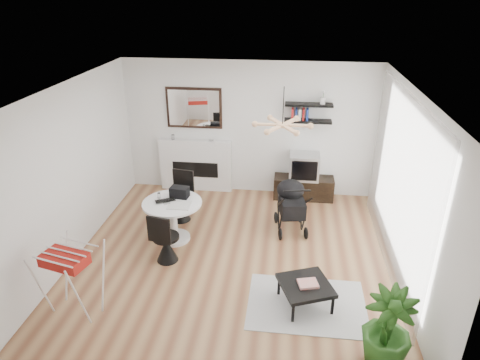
# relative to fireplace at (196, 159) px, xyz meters

# --- Properties ---
(floor) EXTENTS (5.00, 5.00, 0.00)m
(floor) POSITION_rel_fireplace_xyz_m (1.10, -2.42, -0.69)
(floor) COLOR brown
(floor) RESTS_ON ground
(ceiling) EXTENTS (5.00, 5.00, 0.00)m
(ceiling) POSITION_rel_fireplace_xyz_m (1.10, -2.42, 2.01)
(ceiling) COLOR white
(ceiling) RESTS_ON wall_back
(wall_back) EXTENTS (5.00, 0.00, 5.00)m
(wall_back) POSITION_rel_fireplace_xyz_m (1.10, 0.08, 0.66)
(wall_back) COLOR white
(wall_back) RESTS_ON floor
(wall_left) EXTENTS (0.00, 5.00, 5.00)m
(wall_left) POSITION_rel_fireplace_xyz_m (-1.40, -2.42, 0.66)
(wall_left) COLOR white
(wall_left) RESTS_ON floor
(wall_right) EXTENTS (0.00, 5.00, 5.00)m
(wall_right) POSITION_rel_fireplace_xyz_m (3.60, -2.42, 0.66)
(wall_right) COLOR white
(wall_right) RESTS_ON floor
(sheer_curtain) EXTENTS (0.04, 3.60, 2.60)m
(sheer_curtain) POSITION_rel_fireplace_xyz_m (3.50, -2.22, 0.66)
(sheer_curtain) COLOR white
(sheer_curtain) RESTS_ON wall_right
(fireplace) EXTENTS (1.50, 0.17, 2.16)m
(fireplace) POSITION_rel_fireplace_xyz_m (0.00, 0.00, 0.00)
(fireplace) COLOR white
(fireplace) RESTS_ON floor
(shelf_lower) EXTENTS (0.90, 0.25, 0.04)m
(shelf_lower) POSITION_rel_fireplace_xyz_m (2.24, -0.05, 0.91)
(shelf_lower) COLOR black
(shelf_lower) RESTS_ON wall_back
(shelf_upper) EXTENTS (0.90, 0.25, 0.04)m
(shelf_upper) POSITION_rel_fireplace_xyz_m (2.24, -0.05, 1.23)
(shelf_upper) COLOR black
(shelf_upper) RESTS_ON wall_back
(pendant_lamp) EXTENTS (0.90, 0.90, 0.10)m
(pendant_lamp) POSITION_rel_fireplace_xyz_m (1.80, -2.12, 1.46)
(pendant_lamp) COLOR tan
(pendant_lamp) RESTS_ON ceiling
(tv_console) EXTENTS (1.19, 0.42, 0.45)m
(tv_console) POSITION_rel_fireplace_xyz_m (2.24, -0.14, -0.46)
(tv_console) COLOR black
(tv_console) RESTS_ON floor
(crt_tv) EXTENTS (0.58, 0.51, 0.51)m
(crt_tv) POSITION_rel_fireplace_xyz_m (2.23, -0.15, 0.02)
(crt_tv) COLOR #B7B8BA
(crt_tv) RESTS_ON tv_console
(dining_table) EXTENTS (0.98, 0.98, 0.72)m
(dining_table) POSITION_rel_fireplace_xyz_m (0.04, -1.99, -0.21)
(dining_table) COLOR white
(dining_table) RESTS_ON floor
(laptop) EXTENTS (0.39, 0.34, 0.03)m
(laptop) POSITION_rel_fireplace_xyz_m (-0.05, -2.03, 0.05)
(laptop) COLOR black
(laptop) RESTS_ON dining_table
(black_bag) EXTENTS (0.33, 0.22, 0.18)m
(black_bag) POSITION_rel_fireplace_xyz_m (0.12, -1.80, 0.13)
(black_bag) COLOR black
(black_bag) RESTS_ON dining_table
(newspaper) EXTENTS (0.37, 0.31, 0.01)m
(newspaper) POSITION_rel_fireplace_xyz_m (0.19, -2.10, 0.04)
(newspaper) COLOR silver
(newspaper) RESTS_ON dining_table
(drinking_glass) EXTENTS (0.05, 0.05, 0.09)m
(drinking_glass) POSITION_rel_fireplace_xyz_m (-0.22, -1.87, 0.08)
(drinking_glass) COLOR white
(drinking_glass) RESTS_ON dining_table
(chair_far) EXTENTS (0.45, 0.47, 0.92)m
(chair_far) POSITION_rel_fireplace_xyz_m (-0.01, -1.30, -0.39)
(chair_far) COLOR black
(chair_far) RESTS_ON floor
(chair_near) EXTENTS (0.43, 0.45, 0.87)m
(chair_near) POSITION_rel_fireplace_xyz_m (0.08, -2.61, -0.41)
(chair_near) COLOR black
(chair_near) RESTS_ON floor
(drying_rack) EXTENTS (0.78, 0.74, 0.97)m
(drying_rack) POSITION_rel_fireplace_xyz_m (-0.79, -3.88, -0.17)
(drying_rack) COLOR white
(drying_rack) RESTS_ON floor
(stroller) EXTENTS (0.62, 0.86, 0.99)m
(stroller) POSITION_rel_fireplace_xyz_m (2.00, -1.39, -0.26)
(stroller) COLOR black
(stroller) RESTS_ON floor
(rug) EXTENTS (1.60, 1.16, 0.01)m
(rug) POSITION_rel_fireplace_xyz_m (2.26, -3.38, -0.68)
(rug) COLOR #AAAAAA
(rug) RESTS_ON floor
(coffee_table) EXTENTS (0.84, 0.84, 0.33)m
(coffee_table) POSITION_rel_fireplace_xyz_m (2.22, -3.37, -0.38)
(coffee_table) COLOR black
(coffee_table) RESTS_ON rug
(magazines) EXTENTS (0.30, 0.26, 0.04)m
(magazines) POSITION_rel_fireplace_xyz_m (2.25, -3.39, -0.32)
(magazines) COLOR #D23F34
(magazines) RESTS_ON coffee_table
(potted_plant) EXTENTS (0.72, 0.72, 1.00)m
(potted_plant) POSITION_rel_fireplace_xyz_m (3.10, -4.25, -0.18)
(potted_plant) COLOR #225017
(potted_plant) RESTS_ON floor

